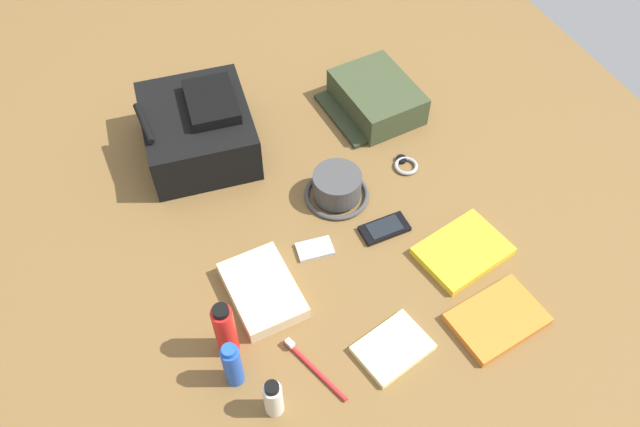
# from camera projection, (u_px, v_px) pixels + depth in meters

# --- Properties ---
(ground_plane) EXTENTS (2.64, 2.02, 0.02)m
(ground_plane) POSITION_uv_depth(u_px,v_px,m) (320.00, 227.00, 1.59)
(ground_plane) COLOR brown
(ground_plane) RESTS_ON ground
(backpack) EXTENTS (0.34, 0.31, 0.16)m
(backpack) POSITION_uv_depth(u_px,v_px,m) (199.00, 129.00, 1.68)
(backpack) COLOR black
(backpack) RESTS_ON ground_plane
(toiletry_pouch) EXTENTS (0.25, 0.24, 0.09)m
(toiletry_pouch) POSITION_uv_depth(u_px,v_px,m) (375.00, 98.00, 1.79)
(toiletry_pouch) COLOR #384228
(toiletry_pouch) RESTS_ON ground_plane
(bucket_hat) EXTENTS (0.16, 0.16, 0.08)m
(bucket_hat) POSITION_uv_depth(u_px,v_px,m) (337.00, 187.00, 1.61)
(bucket_hat) COLOR #404040
(bucket_hat) RESTS_ON ground_plane
(toothpaste_tube) EXTENTS (0.04, 0.04, 0.11)m
(toothpaste_tube) POSITION_uv_depth(u_px,v_px,m) (273.00, 398.00, 1.26)
(toothpaste_tube) COLOR white
(toothpaste_tube) RESTS_ON ground_plane
(deodorant_spray) EXTENTS (0.04, 0.04, 0.14)m
(deodorant_spray) POSITION_uv_depth(u_px,v_px,m) (232.00, 365.00, 1.29)
(deodorant_spray) COLOR blue
(deodorant_spray) RESTS_ON ground_plane
(sunscreen_spray) EXTENTS (0.04, 0.04, 0.16)m
(sunscreen_spray) POSITION_uv_depth(u_px,v_px,m) (225.00, 330.00, 1.32)
(sunscreen_spray) COLOR red
(sunscreen_spray) RESTS_ON ground_plane
(paperback_novel) EXTENTS (0.16, 0.21, 0.02)m
(paperback_novel) POSITION_uv_depth(u_px,v_px,m) (497.00, 319.00, 1.41)
(paperback_novel) COLOR orange
(paperback_novel) RESTS_ON ground_plane
(travel_guidebook) EXTENTS (0.18, 0.22, 0.02)m
(travel_guidebook) POSITION_uv_depth(u_px,v_px,m) (463.00, 251.00, 1.52)
(travel_guidebook) COLOR yellow
(travel_guidebook) RESTS_ON ground_plane
(cell_phone) EXTENTS (0.06, 0.12, 0.01)m
(cell_phone) POSITION_uv_depth(u_px,v_px,m) (384.00, 228.00, 1.57)
(cell_phone) COLOR black
(cell_phone) RESTS_ON ground_plane
(media_player) EXTENTS (0.06, 0.09, 0.01)m
(media_player) POSITION_uv_depth(u_px,v_px,m) (315.00, 249.00, 1.53)
(media_player) COLOR #B7B7BC
(media_player) RESTS_ON ground_plane
(wristwatch) EXTENTS (0.07, 0.06, 0.01)m
(wristwatch) POSITION_uv_depth(u_px,v_px,m) (405.00, 165.00, 1.69)
(wristwatch) COLOR #99999E
(wristwatch) RESTS_ON ground_plane
(toothbrush) EXTENTS (0.17, 0.07, 0.02)m
(toothbrush) POSITION_uv_depth(u_px,v_px,m) (311.00, 366.00, 1.35)
(toothbrush) COLOR red
(toothbrush) RESTS_ON ground_plane
(notepad) EXTENTS (0.14, 0.17, 0.02)m
(notepad) POSITION_uv_depth(u_px,v_px,m) (394.00, 348.00, 1.37)
(notepad) COLOR beige
(notepad) RESTS_ON ground_plane
(folded_towel) EXTENTS (0.20, 0.15, 0.04)m
(folded_towel) POSITION_uv_depth(u_px,v_px,m) (263.00, 290.00, 1.45)
(folded_towel) COLOR beige
(folded_towel) RESTS_ON ground_plane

